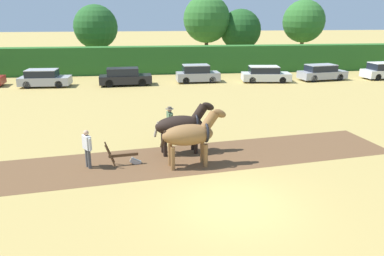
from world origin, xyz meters
name	(u,v)px	position (x,y,z in m)	size (l,w,h in m)	color
ground_plane	(234,204)	(0.00, 0.00, 0.00)	(240.00, 240.00, 0.00)	#A88E4C
plowed_furrow_strip	(87,168)	(-5.31, 3.67, 0.00)	(27.24, 3.54, 0.01)	brown
hedgerow	(172,60)	(0.00, 28.54, 1.39)	(78.64, 1.85, 2.78)	#286023
tree_center_left	(96,27)	(-8.12, 33.10, 4.58)	(4.85, 4.85, 7.02)	brown
tree_center	(207,19)	(4.77, 35.44, 5.35)	(5.65, 5.65, 8.19)	#423323
tree_center_right	(240,30)	(9.02, 35.53, 4.06)	(4.99, 4.99, 6.57)	#4C3823
tree_right	(304,21)	(16.44, 34.03, 5.09)	(5.06, 5.06, 7.63)	brown
draft_horse_lead_left	(191,135)	(-1.04, 3.45, 1.38)	(2.85, 1.20, 2.46)	brown
draft_horse_lead_right	(182,125)	(-1.25, 5.02, 1.32)	(2.87, 1.23, 2.38)	black
plow	(126,158)	(-3.71, 3.89, 0.31)	(1.51, 0.53, 1.13)	#4C331E
farmer_at_plow	(87,146)	(-5.25, 3.78, 0.94)	(0.42, 0.57, 1.62)	#4C4C4C
farmer_beside_team	(170,120)	(-1.66, 7.14, 0.96)	(0.41, 0.63, 1.65)	#4C4C4C
parked_car_center_left	(44,78)	(-11.45, 22.28, 0.72)	(4.26, 1.93, 1.49)	#A8A8B2
parked_car_center	(125,77)	(-4.62, 22.12, 0.74)	(4.59, 1.99, 1.52)	black
parked_car_center_right	(197,74)	(1.90, 22.83, 0.76)	(3.95, 1.83, 1.60)	#9E9EA8
parked_car_right	(265,74)	(8.12, 22.18, 0.70)	(4.55, 2.28, 1.45)	silver
parked_car_far_right	(322,73)	(13.73, 22.48, 0.71)	(4.66, 2.40, 1.47)	#9E9EA8
parked_car_end_right	(384,71)	(20.00, 22.47, 0.75)	(4.28, 2.18, 1.57)	silver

